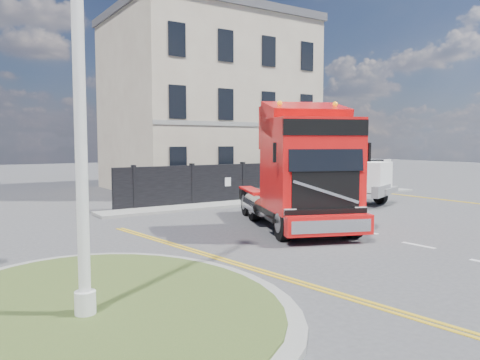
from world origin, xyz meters
TOP-DOWN VIEW (x-y plane):
  - ground at (0.00, 0.00)m, footprint 120.00×120.00m
  - traffic_island at (-7.00, -3.00)m, footprint 6.80×6.80m
  - hoarding_fence at (6.55, 9.00)m, footprint 18.80×0.25m
  - georgian_building at (6.00, 16.50)m, footprint 12.30×10.30m
  - tree at (14.38, 12.10)m, footprint 3.20×3.20m
  - pavement_far at (6.00, 8.10)m, footprint 20.00×1.60m
  - truck at (1.32, 1.04)m, footprint 5.26×7.89m
  - flatbed_pickup at (8.24, 4.89)m, footprint 3.98×5.74m
  - lamppost_island at (-7.52, -3.50)m, footprint 0.28×0.57m

SIDE VIEW (x-z plane):
  - ground at x=0.00m, z-range 0.00..0.00m
  - pavement_far at x=6.00m, z-range 0.00..0.12m
  - traffic_island at x=-7.00m, z-range 0.00..0.16m
  - hoarding_fence at x=6.55m, z-range 0.00..2.00m
  - flatbed_pickup at x=8.24m, z-range 0.08..2.25m
  - truck at x=1.32m, z-range -0.23..4.21m
  - tree at x=14.38m, z-range 0.65..5.45m
  - lamppost_island at x=-7.52m, z-range 0.19..9.41m
  - georgian_building at x=6.00m, z-range -0.63..12.17m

